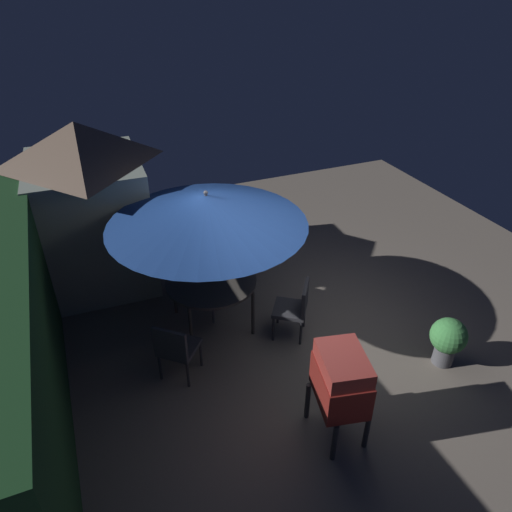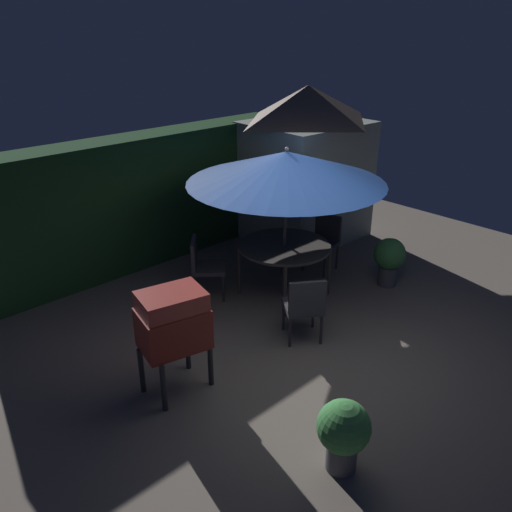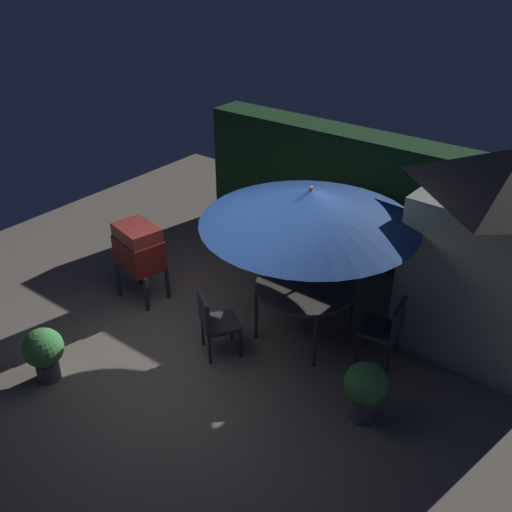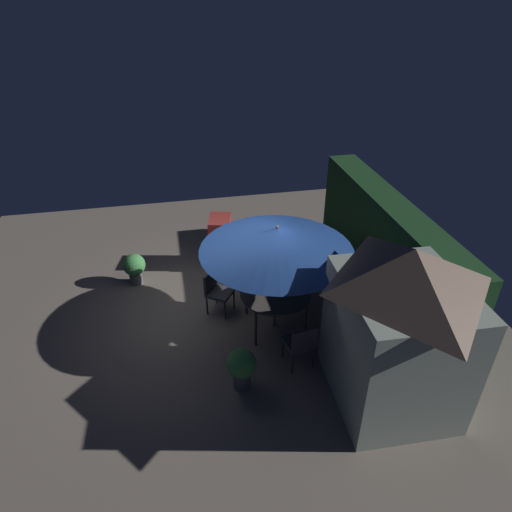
{
  "view_description": "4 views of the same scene",
  "coord_description": "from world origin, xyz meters",
  "px_view_note": "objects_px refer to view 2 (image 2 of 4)",
  "views": [
    {
      "loc": [
        -4.77,
        2.59,
        4.74
      ],
      "look_at": [
        0.34,
        0.45,
        1.26
      ],
      "focal_mm": 33.22,
      "sensor_mm": 36.0,
      "label": 1
    },
    {
      "loc": [
        -4.38,
        -3.7,
        3.76
      ],
      "look_at": [
        -0.01,
        0.9,
        0.87
      ],
      "focal_mm": 36.83,
      "sensor_mm": 36.0,
      "label": 2
    },
    {
      "loc": [
        3.92,
        -4.29,
        4.82
      ],
      "look_at": [
        -0.01,
        0.83,
        1.09
      ],
      "focal_mm": 39.47,
      "sensor_mm": 36.0,
      "label": 3
    },
    {
      "loc": [
        7.14,
        -0.68,
        5.74
      ],
      "look_at": [
        0.01,
        0.79,
        1.23
      ],
      "focal_mm": 31.32,
      "sensor_mm": 36.0,
      "label": 4
    }
  ],
  "objects_px": {
    "garden_shed": "(305,163)",
    "potted_plant_by_shed": "(389,258)",
    "bbq_grill": "(173,322)",
    "chair_far_side": "(304,305)",
    "patio_umbrella": "(286,167)",
    "potted_plant_by_grill": "(343,431)",
    "patio_table": "(284,249)",
    "chair_toward_hedge": "(324,239)",
    "chair_near_shed": "(203,264)"
  },
  "relations": [
    {
      "from": "patio_table",
      "to": "patio_umbrella",
      "type": "distance_m",
      "value": 1.19
    },
    {
      "from": "patio_umbrella",
      "to": "chair_toward_hedge",
      "type": "relative_size",
      "value": 3.02
    },
    {
      "from": "bbq_grill",
      "to": "potted_plant_by_shed",
      "type": "distance_m",
      "value": 3.83
    },
    {
      "from": "garden_shed",
      "to": "chair_near_shed",
      "type": "distance_m",
      "value": 3.04
    },
    {
      "from": "garden_shed",
      "to": "potted_plant_by_grill",
      "type": "bearing_deg",
      "value": -134.62
    },
    {
      "from": "chair_near_shed",
      "to": "chair_toward_hedge",
      "type": "distance_m",
      "value": 2.08
    },
    {
      "from": "chair_far_side",
      "to": "chair_toward_hedge",
      "type": "relative_size",
      "value": 1.0
    },
    {
      "from": "chair_near_shed",
      "to": "potted_plant_by_grill",
      "type": "height_order",
      "value": "chair_near_shed"
    },
    {
      "from": "chair_near_shed",
      "to": "potted_plant_by_grill",
      "type": "distance_m",
      "value": 3.62
    },
    {
      "from": "patio_table",
      "to": "bbq_grill",
      "type": "xyz_separation_m",
      "value": [
        -2.43,
        -0.7,
        0.11
      ]
    },
    {
      "from": "garden_shed",
      "to": "potted_plant_by_grill",
      "type": "xyz_separation_m",
      "value": [
        -3.99,
        -4.04,
        -0.97
      ]
    },
    {
      "from": "patio_umbrella",
      "to": "chair_near_shed",
      "type": "distance_m",
      "value": 1.84
    },
    {
      "from": "chair_near_shed",
      "to": "potted_plant_by_shed",
      "type": "relative_size",
      "value": 1.19
    },
    {
      "from": "chair_near_shed",
      "to": "chair_toward_hedge",
      "type": "relative_size",
      "value": 1.0
    },
    {
      "from": "patio_table",
      "to": "chair_toward_hedge",
      "type": "distance_m",
      "value": 1.15
    },
    {
      "from": "chair_toward_hedge",
      "to": "potted_plant_by_shed",
      "type": "distance_m",
      "value": 1.1
    },
    {
      "from": "chair_toward_hedge",
      "to": "potted_plant_by_grill",
      "type": "relative_size",
      "value": 1.25
    },
    {
      "from": "bbq_grill",
      "to": "potted_plant_by_grill",
      "type": "relative_size",
      "value": 1.67
    },
    {
      "from": "chair_near_shed",
      "to": "potted_plant_by_grill",
      "type": "xyz_separation_m",
      "value": [
        -1.14,
        -3.43,
        -0.1
      ]
    },
    {
      "from": "patio_table",
      "to": "potted_plant_by_shed",
      "type": "distance_m",
      "value": 1.66
    },
    {
      "from": "bbq_grill",
      "to": "chair_toward_hedge",
      "type": "distance_m",
      "value": 3.67
    },
    {
      "from": "patio_umbrella",
      "to": "garden_shed",
      "type": "bearing_deg",
      "value": 35.05
    },
    {
      "from": "patio_umbrella",
      "to": "chair_toward_hedge",
      "type": "xyz_separation_m",
      "value": [
        1.11,
        0.18,
        -1.41
      ]
    },
    {
      "from": "patio_table",
      "to": "chair_toward_hedge",
      "type": "bearing_deg",
      "value": 9.29
    },
    {
      "from": "bbq_grill",
      "to": "garden_shed",
      "type": "bearing_deg",
      "value": 25.32
    },
    {
      "from": "garden_shed",
      "to": "bbq_grill",
      "type": "height_order",
      "value": "garden_shed"
    },
    {
      "from": "patio_umbrella",
      "to": "potted_plant_by_grill",
      "type": "xyz_separation_m",
      "value": [
        -2.02,
        -2.66,
        -1.51
      ]
    },
    {
      "from": "bbq_grill",
      "to": "chair_near_shed",
      "type": "distance_m",
      "value": 2.16
    },
    {
      "from": "patio_umbrella",
      "to": "potted_plant_by_shed",
      "type": "height_order",
      "value": "patio_umbrella"
    },
    {
      "from": "patio_umbrella",
      "to": "potted_plant_by_grill",
      "type": "height_order",
      "value": "patio_umbrella"
    },
    {
      "from": "patio_umbrella",
      "to": "bbq_grill",
      "type": "height_order",
      "value": "patio_umbrella"
    },
    {
      "from": "patio_umbrella",
      "to": "potted_plant_by_grill",
      "type": "bearing_deg",
      "value": -127.19
    },
    {
      "from": "potted_plant_by_grill",
      "to": "patio_table",
      "type": "bearing_deg",
      "value": 52.81
    },
    {
      "from": "patio_umbrella",
      "to": "patio_table",
      "type": "bearing_deg",
      "value": 63.43
    },
    {
      "from": "garden_shed",
      "to": "potted_plant_by_shed",
      "type": "xyz_separation_m",
      "value": [
        -0.59,
        -2.27,
        -0.94
      ]
    },
    {
      "from": "chair_far_side",
      "to": "chair_toward_hedge",
      "type": "height_order",
      "value": "same"
    },
    {
      "from": "chair_near_shed",
      "to": "chair_far_side",
      "type": "distance_m",
      "value": 1.81
    },
    {
      "from": "bbq_grill",
      "to": "chair_far_side",
      "type": "relative_size",
      "value": 1.33
    },
    {
      "from": "bbq_grill",
      "to": "patio_umbrella",
      "type": "bearing_deg",
      "value": 16.05
    },
    {
      "from": "garden_shed",
      "to": "chair_far_side",
      "type": "bearing_deg",
      "value": -138.03
    },
    {
      "from": "bbq_grill",
      "to": "chair_far_side",
      "type": "height_order",
      "value": "bbq_grill"
    },
    {
      "from": "patio_table",
      "to": "chair_toward_hedge",
      "type": "height_order",
      "value": "chair_toward_hedge"
    },
    {
      "from": "patio_table",
      "to": "potted_plant_by_grill",
      "type": "xyz_separation_m",
      "value": [
        -2.02,
        -2.66,
        -0.32
      ]
    },
    {
      "from": "patio_table",
      "to": "chair_toward_hedge",
      "type": "relative_size",
      "value": 1.48
    },
    {
      "from": "patio_umbrella",
      "to": "chair_near_shed",
      "type": "relative_size",
      "value": 3.02
    },
    {
      "from": "chair_toward_hedge",
      "to": "bbq_grill",
      "type": "bearing_deg",
      "value": -166.04
    },
    {
      "from": "potted_plant_by_grill",
      "to": "garden_shed",
      "type": "bearing_deg",
      "value": 45.38
    },
    {
      "from": "potted_plant_by_shed",
      "to": "potted_plant_by_grill",
      "type": "distance_m",
      "value": 3.83
    },
    {
      "from": "bbq_grill",
      "to": "potted_plant_by_shed",
      "type": "relative_size",
      "value": 1.58
    },
    {
      "from": "patio_umbrella",
      "to": "bbq_grill",
      "type": "relative_size",
      "value": 2.27
    }
  ]
}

